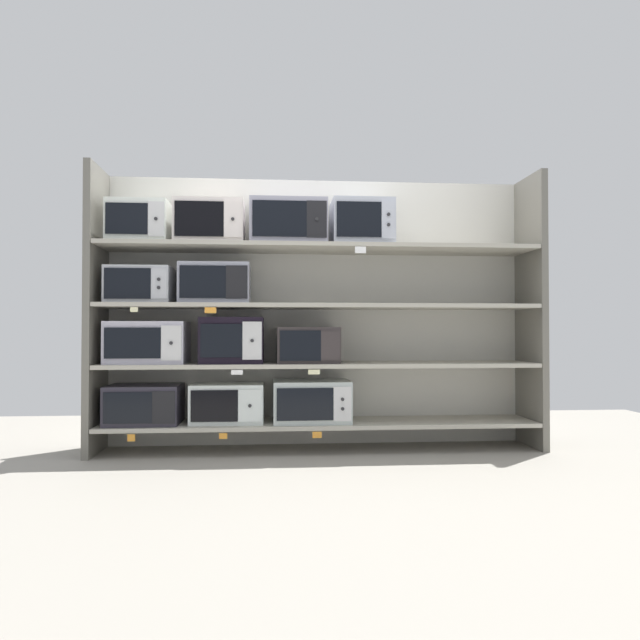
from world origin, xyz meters
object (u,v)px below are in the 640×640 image
(microwave_1, at_px, (227,403))
(microwave_6, at_px, (141,286))
(microwave_2, at_px, (311,401))
(microwave_8, at_px, (139,223))
(microwave_0, at_px, (145,404))
(microwave_11, at_px, (362,224))
(microwave_5, at_px, (308,345))
(microwave_10, at_px, (288,224))
(microwave_3, at_px, (148,342))
(microwave_9, at_px, (210,223))
(microwave_4, at_px, (232,340))
(microwave_7, at_px, (215,284))

(microwave_1, height_order, microwave_6, microwave_6)
(microwave_2, distance_m, microwave_8, 1.80)
(microwave_0, bearing_deg, microwave_8, 179.76)
(microwave_0, distance_m, microwave_1, 0.59)
(microwave_8, height_order, microwave_11, microwave_11)
(microwave_2, xyz_separation_m, microwave_5, (-0.03, -0.00, 0.41))
(microwave_8, bearing_deg, microwave_0, -0.24)
(microwave_10, relative_size, microwave_11, 1.24)
(microwave_11, bearing_deg, microwave_3, 179.99)
(microwave_1, xyz_separation_m, microwave_3, (-0.57, 0.00, 0.44))
(microwave_9, bearing_deg, microwave_2, 0.01)
(microwave_0, distance_m, microwave_4, 0.78)
(microwave_3, xyz_separation_m, microwave_10, (1.01, -0.00, 0.88))
(microwave_10, bearing_deg, microwave_7, 180.00)
(microwave_1, xyz_separation_m, microwave_10, (0.44, -0.00, 1.32))
(microwave_9, bearing_deg, microwave_11, 0.00)
(microwave_9, bearing_deg, microwave_4, 0.11)
(microwave_6, xyz_separation_m, microwave_10, (1.06, 0.00, 0.47))
(microwave_0, xyz_separation_m, microwave_7, (0.50, -0.00, 0.87))
(microwave_7, distance_m, microwave_8, 0.70)
(microwave_3, xyz_separation_m, microwave_9, (0.44, -0.00, 0.87))
(microwave_10, bearing_deg, microwave_3, 179.98)
(microwave_1, height_order, microwave_7, microwave_7)
(microwave_5, relative_size, microwave_9, 0.91)
(microwave_3, distance_m, microwave_8, 0.87)
(microwave_3, height_order, microwave_4, microwave_4)
(microwave_0, height_order, microwave_3, microwave_3)
(microwave_8, bearing_deg, microwave_7, -0.02)
(microwave_1, relative_size, microwave_3, 0.94)
(microwave_9, distance_m, microwave_11, 1.12)
(microwave_7, height_order, microwave_11, microwave_11)
(microwave_8, bearing_deg, microwave_6, -2.02)
(microwave_4, bearing_deg, microwave_5, -0.04)
(microwave_7, distance_m, microwave_10, 0.70)
(microwave_1, distance_m, microwave_3, 0.72)
(microwave_4, bearing_deg, microwave_8, -179.99)
(microwave_1, height_order, microwave_2, microwave_2)
(microwave_3, bearing_deg, microwave_6, -179.46)
(microwave_2, bearing_deg, microwave_9, -179.99)
(microwave_6, height_order, microwave_7, microwave_7)
(microwave_8, xyz_separation_m, microwave_11, (1.63, -0.00, 0.02))
(microwave_8, bearing_deg, microwave_10, -0.01)
(microwave_3, height_order, microwave_5, microwave_3)
(microwave_4, bearing_deg, microwave_10, -0.04)
(microwave_1, relative_size, microwave_9, 1.05)
(microwave_1, bearing_deg, microwave_7, 180.00)
(microwave_0, bearing_deg, microwave_3, 0.62)
(microwave_0, relative_size, microwave_6, 1.14)
(microwave_3, xyz_separation_m, microwave_7, (0.48, -0.00, 0.43))
(microwave_6, relative_size, microwave_7, 0.90)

